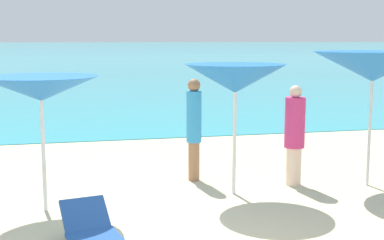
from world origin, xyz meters
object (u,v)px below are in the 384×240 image
at_px(beachgoer_1, 295,133).
at_px(lounge_chair_2, 96,238).
at_px(umbrella_3, 235,79).
at_px(umbrella_4, 373,67).
at_px(beachgoer_2, 194,125).
at_px(umbrella_2, 41,89).

bearing_deg(beachgoer_1, lounge_chair_2, -150.46).
xyz_separation_m(umbrella_3, beachgoer_1, (1.23, 0.30, -1.02)).
bearing_deg(umbrella_4, beachgoer_2, 160.94).
bearing_deg(beachgoer_1, umbrella_4, -18.69).
bearing_deg(beachgoer_1, beachgoer_2, 151.52).
xyz_separation_m(umbrella_3, lounge_chair_2, (-2.46, -2.27, -1.73)).
xyz_separation_m(umbrella_2, beachgoer_1, (4.37, 0.54, -0.94)).
height_order(umbrella_3, lounge_chair_2, umbrella_3).
xyz_separation_m(umbrella_2, umbrella_4, (5.69, 0.23, 0.26)).
height_order(umbrella_3, umbrella_4, umbrella_4).
relative_size(umbrella_2, umbrella_4, 0.86).
height_order(umbrella_2, beachgoer_1, umbrella_2).
bearing_deg(umbrella_3, umbrella_2, -175.54).
height_order(lounge_chair_2, beachgoer_1, beachgoer_1).
xyz_separation_m(umbrella_3, umbrella_4, (2.55, -0.02, 0.17)).
bearing_deg(umbrella_2, umbrella_4, 2.30).
bearing_deg(umbrella_2, umbrella_3, 4.46).
height_order(umbrella_4, beachgoer_1, umbrella_4).
height_order(umbrella_2, umbrella_3, umbrella_3).
bearing_deg(umbrella_4, lounge_chair_2, -155.78).
relative_size(beachgoer_1, beachgoer_2, 0.95).
distance_m(umbrella_3, lounge_chair_2, 3.76).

